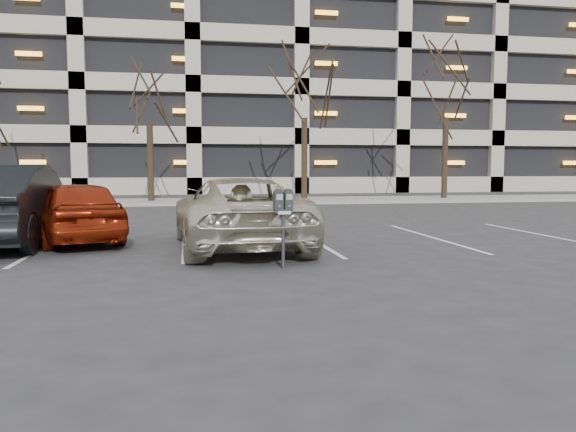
# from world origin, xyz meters

# --- Properties ---
(ground) EXTENTS (140.00, 140.00, 0.00)m
(ground) POSITION_xyz_m (0.00, 0.00, 0.00)
(ground) COLOR #28282B
(ground) RESTS_ON ground
(sidewalk) EXTENTS (80.00, 4.00, 0.12)m
(sidewalk) POSITION_xyz_m (0.00, 16.00, 0.06)
(sidewalk) COLOR gray
(sidewalk) RESTS_ON ground
(stall_lines) EXTENTS (16.90, 5.20, 0.00)m
(stall_lines) POSITION_xyz_m (-1.40, 2.30, 0.01)
(stall_lines) COLOR silver
(stall_lines) RESTS_ON ground
(parking_garage) EXTENTS (52.00, 20.00, 19.00)m
(parking_garage) POSITION_xyz_m (12.00, 33.84, 9.26)
(parking_garage) COLOR black
(parking_garage) RESTS_ON ground
(tree_b) EXTENTS (3.42, 3.42, 7.78)m
(tree_b) POSITION_xyz_m (-3.00, 16.00, 5.62)
(tree_b) COLOR black
(tree_b) RESTS_ON ground
(tree_c) EXTENTS (3.81, 3.81, 8.66)m
(tree_c) POSITION_xyz_m (4.00, 16.00, 6.26)
(tree_c) COLOR black
(tree_c) RESTS_ON ground
(tree_d) EXTENTS (3.94, 3.94, 8.95)m
(tree_d) POSITION_xyz_m (11.00, 16.00, 6.47)
(tree_d) COLOR black
(tree_d) RESTS_ON ground
(parking_meter) EXTENTS (0.34, 0.19, 1.25)m
(parking_meter) POSITION_xyz_m (0.17, -0.97, 0.96)
(parking_meter) COLOR black
(parking_meter) RESTS_ON ground
(suv_silver) EXTENTS (2.61, 5.19, 1.41)m
(suv_silver) POSITION_xyz_m (-0.34, 1.49, 0.70)
(suv_silver) COLOR beige
(suv_silver) RESTS_ON ground
(car_red) EXTENTS (2.80, 4.29, 1.36)m
(car_red) POSITION_xyz_m (-3.71, 2.88, 0.68)
(car_red) COLOR maroon
(car_red) RESTS_ON ground
(car_dark) EXTENTS (1.80, 5.06, 1.66)m
(car_dark) POSITION_xyz_m (-5.00, 2.68, 0.83)
(car_dark) COLOR black
(car_dark) RESTS_ON ground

